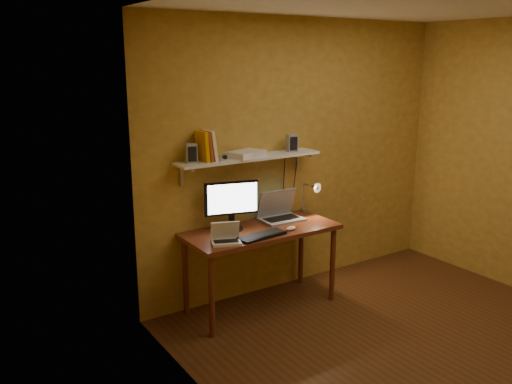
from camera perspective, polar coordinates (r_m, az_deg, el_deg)
room at (r=4.18m, az=17.99°, el=0.45°), size 3.44×3.24×2.64m
desk at (r=4.84m, az=0.56°, el=-4.86°), size 1.40×0.60×0.75m
wall_shelf at (r=4.83m, az=-0.70°, el=3.59°), size 1.40×0.25×0.21m
monitor at (r=4.73m, az=-2.60°, el=-1.14°), size 0.47×0.25×0.44m
laptop at (r=5.08m, az=2.45°, el=-2.10°), size 0.40×0.29×0.28m
netbook at (r=4.46m, az=-3.22°, el=-4.73°), size 0.28×0.24×0.18m
keyboard at (r=4.60m, az=0.63°, el=-4.62°), size 0.46×0.20×0.02m
mouse at (r=4.79m, az=3.70°, el=-3.83°), size 0.10×0.07×0.03m
desk_lamp at (r=5.23m, az=5.83°, el=-0.13°), size 0.09×0.23×0.38m
speaker_left at (r=4.54m, az=-6.80°, el=4.08°), size 0.11×0.11×0.16m
speaker_right at (r=5.07m, az=3.80°, el=5.17°), size 0.11×0.11×0.16m
books at (r=4.60m, az=-5.28°, el=4.84°), size 0.14×0.18×0.26m
shelf_camera at (r=4.62m, az=-3.46°, el=3.70°), size 0.11×0.07×0.06m
router at (r=4.79m, az=-1.04°, el=4.03°), size 0.37×0.30×0.05m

